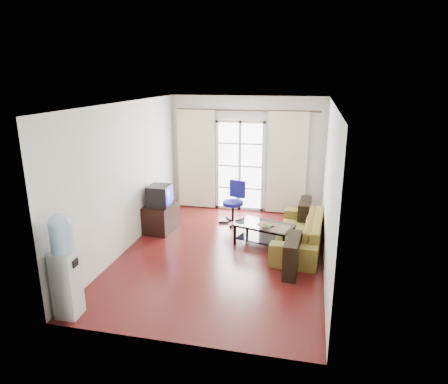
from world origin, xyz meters
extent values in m
plane|color=maroon|center=(0.00, 0.00, 0.00)|extent=(5.20, 5.20, 0.00)
plane|color=white|center=(0.00, 0.00, 2.70)|extent=(5.20, 5.20, 0.00)
cube|color=white|center=(0.00, 2.60, 1.35)|extent=(3.60, 0.02, 2.70)
cube|color=white|center=(0.00, -2.60, 1.35)|extent=(3.60, 0.02, 2.70)
cube|color=white|center=(-1.80, 0.00, 1.35)|extent=(0.02, 5.20, 2.70)
cube|color=white|center=(1.80, 0.00, 1.35)|extent=(0.02, 5.20, 2.70)
cube|color=white|center=(-0.15, 2.56, 1.07)|extent=(1.01, 0.02, 2.04)
cube|color=white|center=(-0.15, 2.54, 1.07)|extent=(1.16, 0.06, 2.15)
cylinder|color=#4C3F2D|center=(0.00, 2.50, 2.38)|extent=(3.30, 0.04, 0.04)
cube|color=#F8F7C8|center=(-1.20, 2.48, 1.20)|extent=(0.90, 0.07, 2.35)
cube|color=#F8F7C8|center=(0.95, 2.48, 1.20)|extent=(0.90, 0.07, 2.35)
cube|color=#9C9C9E|center=(0.80, 2.50, 0.33)|extent=(0.64, 0.12, 0.64)
imported|color=brown|center=(1.35, 0.62, 0.30)|extent=(2.19, 1.09, 0.61)
cube|color=silver|center=(0.70, 0.54, 0.42)|extent=(1.18, 0.88, 0.01)
cube|color=black|center=(0.70, 0.54, 0.13)|extent=(1.10, 0.80, 0.01)
cube|color=black|center=(0.15, 0.42, 0.21)|extent=(0.05, 0.05, 0.42)
cube|color=black|center=(1.10, 0.14, 0.21)|extent=(0.05, 0.05, 0.42)
cube|color=black|center=(0.30, 0.94, 0.21)|extent=(0.05, 0.05, 0.42)
cube|color=black|center=(1.25, 0.65, 0.21)|extent=(0.05, 0.05, 0.42)
imported|color=#2E802F|center=(0.74, 0.37, 0.45)|extent=(0.30, 0.30, 0.05)
imported|color=maroon|center=(0.63, 0.43, 0.44)|extent=(0.40, 0.40, 0.02)
cube|color=black|center=(0.82, 0.45, 0.43)|extent=(0.15, 0.09, 0.02)
cube|color=black|center=(-1.51, 0.84, 0.29)|extent=(0.58, 0.82, 0.57)
cube|color=black|center=(-1.49, 0.77, 0.79)|extent=(0.43, 0.47, 0.42)
cube|color=#0C19E5|center=(-1.27, 0.78, 0.79)|extent=(0.02, 0.37, 0.31)
cube|color=black|center=(-1.67, 0.77, 0.79)|extent=(0.14, 0.32, 0.28)
cylinder|color=black|center=(-0.12, 1.59, 0.23)|extent=(0.05, 0.05, 0.47)
cylinder|color=navy|center=(-0.12, 1.59, 0.46)|extent=(0.45, 0.45, 0.07)
cube|color=navy|center=(-0.06, 1.79, 0.73)|extent=(0.37, 0.15, 0.39)
cube|color=silver|center=(-1.60, -2.35, 0.47)|extent=(0.31, 0.31, 0.95)
cylinder|color=#9AC6EE|center=(-1.60, -2.35, 1.13)|extent=(0.29, 0.29, 0.38)
sphere|color=#9AC6EE|center=(-1.60, -2.35, 1.32)|extent=(0.29, 0.29, 0.29)
cube|color=black|center=(-1.45, -2.34, 0.80)|extent=(0.05, 0.12, 0.10)
camera|label=1|loc=(1.48, -6.54, 3.16)|focal=32.00mm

